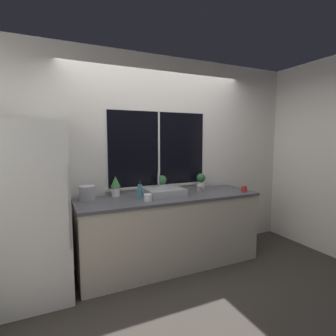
{
  "coord_description": "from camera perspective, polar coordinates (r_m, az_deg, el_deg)",
  "views": [
    {
      "loc": [
        -1.36,
        -2.57,
        1.6
      ],
      "look_at": [
        -0.03,
        0.33,
        1.25
      ],
      "focal_mm": 28.0,
      "sensor_mm": 36.0,
      "label": 1
    }
  ],
  "objects": [
    {
      "name": "counter",
      "position": [
        3.41,
        0.46,
        -13.45
      ],
      "size": [
        2.28,
        0.68,
        0.9
      ],
      "color": "beige",
      "rests_on": "ground_plane"
    },
    {
      "name": "mug_white",
      "position": [
        3.01,
        -4.39,
        -6.45
      ],
      "size": [
        0.09,
        0.09,
        0.08
      ],
      "color": "white",
      "rests_on": "counter"
    },
    {
      "name": "mug_grey",
      "position": [
        3.55,
        6.87,
        -4.54
      ],
      "size": [
        0.08,
        0.08,
        0.08
      ],
      "color": "gray",
      "rests_on": "counter"
    },
    {
      "name": "potted_plant_center",
      "position": [
        3.49,
        -1.31,
        -3.25
      ],
      "size": [
        0.12,
        0.12,
        0.22
      ],
      "color": "white",
      "rests_on": "counter"
    },
    {
      "name": "wall_back",
      "position": [
        3.58,
        -2.24,
        2.27
      ],
      "size": [
        8.0,
        0.09,
        2.7
      ],
      "color": "silver",
      "rests_on": "ground_plane"
    },
    {
      "name": "refrigerator",
      "position": [
        2.96,
        -27.3,
        -8.34
      ],
      "size": [
        0.67,
        0.73,
        1.78
      ],
      "color": "silver",
      "rests_on": "ground_plane"
    },
    {
      "name": "sink",
      "position": [
        3.28,
        -0.71,
        -5.25
      ],
      "size": [
        0.46,
        0.4,
        0.27
      ],
      "color": "#ADADB2",
      "rests_on": "counter"
    },
    {
      "name": "ground_plane",
      "position": [
        3.33,
        3.05,
        -22.51
      ],
      "size": [
        14.0,
        14.0,
        0.0
      ],
      "primitive_type": "plane",
      "color": "#38332D"
    },
    {
      "name": "wall_right",
      "position": [
        5.38,
        15.99,
        3.38
      ],
      "size": [
        0.06,
        7.0,
        2.7
      ],
      "color": "silver",
      "rests_on": "ground_plane"
    },
    {
      "name": "soap_bottle",
      "position": [
        3.16,
        -6.14,
        -4.97
      ],
      "size": [
        0.05,
        0.05,
        0.21
      ],
      "color": "teal",
      "rests_on": "counter"
    },
    {
      "name": "kettle",
      "position": [
        3.19,
        -17.18,
        -5.1
      ],
      "size": [
        0.18,
        0.18,
        0.18
      ],
      "color": "#B2B2B7",
      "rests_on": "counter"
    },
    {
      "name": "potted_plant_left",
      "position": [
        3.3,
        -11.35,
        -3.68
      ],
      "size": [
        0.12,
        0.12,
        0.25
      ],
      "color": "white",
      "rests_on": "counter"
    },
    {
      "name": "potted_plant_right",
      "position": [
        3.77,
        7.19,
        -2.7
      ],
      "size": [
        0.12,
        0.12,
        0.22
      ],
      "color": "white",
      "rests_on": "counter"
    },
    {
      "name": "mug_red",
      "position": [
        3.65,
        16.21,
        -4.42
      ],
      "size": [
        0.07,
        0.07,
        0.08
      ],
      "color": "#B72D28",
      "rests_on": "counter"
    }
  ]
}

